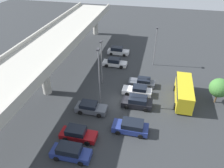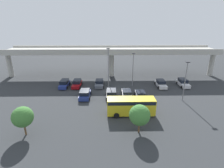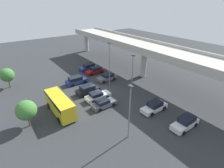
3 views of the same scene
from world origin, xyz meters
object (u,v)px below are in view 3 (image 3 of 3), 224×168
at_px(parked_car_5, 98,96).
at_px(parked_car_8, 185,123).
at_px(lamp_post_by_overpass, 130,109).
at_px(tree_front_left, 7,75).
at_px(parked_car_1, 95,70).
at_px(parked_car_4, 88,90).
at_px(tree_front_centre, 26,110).
at_px(shuttle_bus, 60,103).
at_px(parked_car_0, 89,67).
at_px(parked_car_3, 107,77).
at_px(parked_car_2, 76,80).
at_px(parked_car_7, 154,107).
at_px(parked_car_6, 104,103).
at_px(lamp_post_near_aisle, 132,72).
at_px(lamp_post_mid_lot, 109,61).

distance_m(parked_car_5, parked_car_8, 15.25).
xyz_separation_m(lamp_post_by_overpass, tree_front_left, (-25.68, -10.48, -1.78)).
height_order(parked_car_1, parked_car_4, parked_car_4).
distance_m(parked_car_8, tree_front_centre, 22.58).
distance_m(shuttle_bus, tree_front_left, 15.87).
bearing_deg(tree_front_centre, parked_car_0, 129.17).
distance_m(parked_car_3, parked_car_8, 19.83).
bearing_deg(parked_car_8, parked_car_2, -74.26).
bearing_deg(parked_car_0, parked_car_7, 89.40).
bearing_deg(parked_car_3, lamp_post_by_overpass, 64.59).
bearing_deg(parked_car_6, parked_car_8, -59.76).
xyz_separation_m(parked_car_8, lamp_post_near_aisle, (-12.01, 0.36, 3.81)).
relative_size(parked_car_0, tree_front_centre, 1.12).
relative_size(parked_car_8, lamp_post_near_aisle, 0.59).
bearing_deg(parked_car_7, shuttle_bus, -33.91).
distance_m(parked_car_2, parked_car_7, 17.98).
xyz_separation_m(parked_car_4, lamp_post_near_aisle, (5.08, 6.79, 3.80)).
relative_size(parked_car_1, parked_car_3, 1.02).
xyz_separation_m(parked_car_0, lamp_post_near_aisle, (15.97, 0.56, 3.80)).
bearing_deg(parked_car_1, parked_car_2, 22.81).
relative_size(parked_car_3, tree_front_centre, 1.09).
xyz_separation_m(lamp_post_mid_lot, tree_front_centre, (4.25, -17.20, -2.58)).
bearing_deg(lamp_post_near_aisle, parked_car_3, -177.08).
height_order(parked_car_3, lamp_post_mid_lot, lamp_post_mid_lot).
xyz_separation_m(parked_car_5, lamp_post_by_overpass, (10.74, -1.82, 3.82)).
bearing_deg(parked_car_7, parked_car_3, -91.57).
bearing_deg(parked_car_3, lamp_post_mid_lot, 69.12).
xyz_separation_m(lamp_post_near_aisle, tree_front_left, (-16.91, -18.76, -1.84)).
relative_size(parked_car_0, parked_car_7, 0.98).
bearing_deg(parked_car_1, shuttle_bus, 40.13).
height_order(parked_car_2, lamp_post_mid_lot, lamp_post_mid_lot).
relative_size(parked_car_2, parked_car_7, 0.98).
height_order(parked_car_8, lamp_post_mid_lot, lamp_post_mid_lot).
xyz_separation_m(parked_car_6, tree_front_left, (-17.67, -11.84, 2.09)).
relative_size(parked_car_4, parked_car_6, 1.03).
distance_m(parked_car_1, lamp_post_near_aisle, 13.63).
bearing_deg(parked_car_5, parked_car_4, 96.02).
bearing_deg(parked_car_1, parked_car_8, 89.98).
height_order(parked_car_0, parked_car_1, parked_car_0).
distance_m(lamp_post_near_aisle, lamp_post_by_overpass, 12.05).
relative_size(parked_car_5, tree_front_centre, 1.14).
height_order(parked_car_4, tree_front_left, tree_front_left).
bearing_deg(parked_car_1, parked_car_3, 89.54).
bearing_deg(parked_car_6, parked_car_3, 52.74).
height_order(lamp_post_mid_lot, tree_front_left, lamp_post_mid_lot).
xyz_separation_m(lamp_post_mid_lot, lamp_post_by_overpass, (14.44, -7.06, -0.73)).
bearing_deg(parked_car_2, parked_car_8, -74.26).
bearing_deg(parked_car_5, parked_car_1, 61.18).
bearing_deg(parked_car_4, parked_car_2, 88.88).
bearing_deg(parked_car_3, tree_front_left, -26.34).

